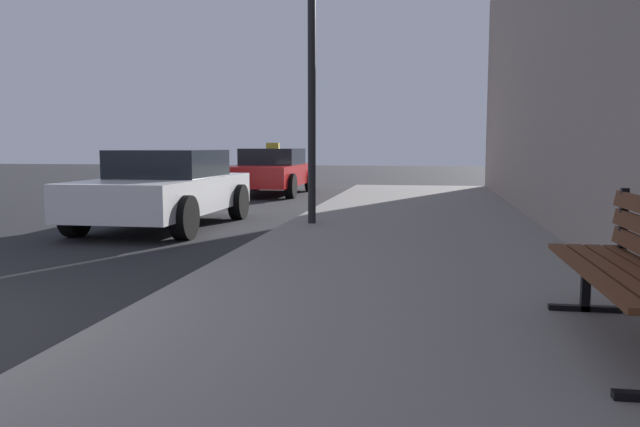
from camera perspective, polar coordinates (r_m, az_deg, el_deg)
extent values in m
cube|color=gray|center=(3.48, 6.49, -15.03)|extent=(4.00, 32.00, 0.15)
cube|color=brown|center=(4.02, 23.19, -4.82)|extent=(0.11, 1.88, 0.04)
cube|color=brown|center=(4.05, 24.91, -4.82)|extent=(0.11, 1.88, 0.04)
cube|color=brown|center=(4.09, 26.61, -4.81)|extent=(0.11, 1.88, 0.04)
cube|color=black|center=(4.89, 23.05, -5.62)|extent=(0.06, 0.06, 0.45)
cube|color=black|center=(4.94, 22.95, -7.95)|extent=(0.50, 0.06, 0.04)
cube|color=black|center=(4.88, 25.90, -0.48)|extent=(0.05, 0.05, 0.44)
cylinder|color=black|center=(9.64, -0.76, 10.77)|extent=(0.12, 0.12, 3.92)
cube|color=white|center=(10.63, -13.91, 1.72)|extent=(1.70, 4.04, 0.55)
cube|color=black|center=(10.79, -13.55, 4.45)|extent=(1.50, 1.82, 0.45)
cylinder|color=black|center=(9.13, -12.23, -0.36)|extent=(0.22, 0.64, 0.64)
cylinder|color=black|center=(9.90, -21.42, -0.15)|extent=(0.22, 0.64, 0.64)
cylinder|color=black|center=(11.56, -7.43, 1.07)|extent=(0.22, 0.64, 0.64)
cylinder|color=black|center=(12.17, -15.12, 1.16)|extent=(0.22, 0.64, 0.64)
cube|color=red|center=(17.56, -4.46, 3.55)|extent=(1.70, 4.19, 0.55)
cube|color=black|center=(17.75, -4.31, 5.19)|extent=(1.50, 1.89, 0.45)
cube|color=yellow|center=(17.75, -4.32, 6.18)|extent=(0.36, 0.14, 0.16)
cylinder|color=black|center=(16.07, -2.69, 2.52)|extent=(0.22, 0.64, 0.64)
cylinder|color=black|center=(16.52, -8.47, 2.56)|extent=(0.22, 0.64, 0.64)
cylinder|color=black|center=(18.70, -0.91, 3.03)|extent=(0.22, 0.64, 0.64)
cylinder|color=black|center=(19.09, -5.95, 3.07)|extent=(0.22, 0.64, 0.64)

